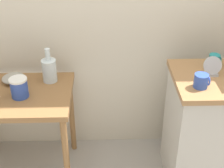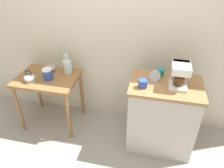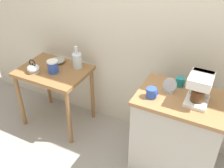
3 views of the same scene
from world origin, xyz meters
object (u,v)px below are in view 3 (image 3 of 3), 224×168
object	(u,v)px
canister_enamel	(53,67)
teakettle	(33,68)
mug_dark_teal	(180,82)
coffee_maker	(200,87)
glass_carafe_vase	(77,60)
table_clock	(170,86)
mug_blue	(152,93)
bowl_stoneware	(58,60)

from	to	relation	value
canister_enamel	teakettle	bearing A→B (deg)	-153.40
teakettle	mug_dark_teal	bearing A→B (deg)	7.94
teakettle	mug_dark_teal	distance (m)	1.55
coffee_maker	mug_dark_teal	world-z (taller)	coffee_maker
glass_carafe_vase	table_clock	world-z (taller)	table_clock
mug_blue	canister_enamel	bearing A→B (deg)	171.94
glass_carafe_vase	mug_blue	xyz separation A→B (m)	(1.00, -0.37, 0.11)
glass_carafe_vase	mug_blue	world-z (taller)	glass_carafe_vase
bowl_stoneware	teakettle	xyz separation A→B (m)	(-0.10, -0.29, 0.02)
coffee_maker	mug_dark_teal	bearing A→B (deg)	139.01
bowl_stoneware	mug_blue	xyz separation A→B (m)	(1.26, -0.36, 0.17)
teakettle	canister_enamel	distance (m)	0.22
bowl_stoneware	teakettle	bearing A→B (deg)	-109.30
teakettle	mug_blue	xyz separation A→B (m)	(1.36, -0.07, 0.15)
teakettle	bowl_stoneware	bearing A→B (deg)	70.70
table_clock	glass_carafe_vase	bearing A→B (deg)	168.63
bowl_stoneware	mug_blue	world-z (taller)	mug_blue
coffee_maker	mug_blue	bearing A→B (deg)	-161.58
glass_carafe_vase	coffee_maker	xyz separation A→B (m)	(1.35, -0.25, 0.21)
canister_enamel	mug_blue	distance (m)	1.19
bowl_stoneware	table_clock	bearing A→B (deg)	-8.87
teakettle	coffee_maker	xyz separation A→B (m)	(1.72, 0.05, 0.25)
coffee_maker	table_clock	distance (m)	0.26
canister_enamel	mug_dark_teal	xyz separation A→B (m)	(1.34, 0.12, 0.13)
mug_dark_teal	mug_blue	xyz separation A→B (m)	(-0.17, -0.28, 0.00)
teakettle	coffee_maker	size ratio (longest dim) A/B	0.63
mug_blue	table_clock	xyz separation A→B (m)	(0.11, 0.15, 0.01)
glass_carafe_vase	canister_enamel	xyz separation A→B (m)	(-0.18, -0.21, -0.02)
mug_blue	table_clock	world-z (taller)	table_clock
bowl_stoneware	glass_carafe_vase	world-z (taller)	glass_carafe_vase
coffee_maker	table_clock	bearing A→B (deg)	172.72
coffee_maker	mug_dark_teal	size ratio (longest dim) A/B	3.13
glass_carafe_vase	table_clock	distance (m)	1.13
bowl_stoneware	coffee_maker	bearing A→B (deg)	-8.63
canister_enamel	table_clock	bearing A→B (deg)	-0.71
coffee_maker	mug_dark_teal	xyz separation A→B (m)	(-0.19, 0.16, -0.10)
teakettle	table_clock	size ratio (longest dim) A/B	1.25
teakettle	glass_carafe_vase	xyz separation A→B (m)	(0.37, 0.30, 0.04)
mug_dark_teal	mug_blue	distance (m)	0.33
bowl_stoneware	mug_dark_teal	world-z (taller)	mug_dark_teal
bowl_stoneware	canister_enamel	world-z (taller)	canister_enamel
teakettle	table_clock	xyz separation A→B (m)	(1.47, 0.08, 0.16)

